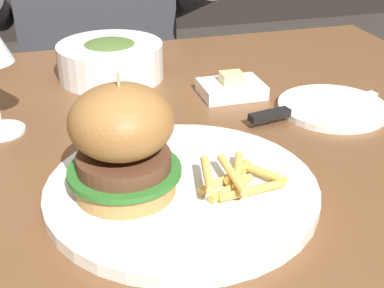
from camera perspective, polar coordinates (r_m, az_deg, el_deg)
name	(u,v)px	position (r m, az deg, el deg)	size (l,w,h in m)	color
dining_table	(133,197)	(0.76, -6.30, -5.67)	(1.13, 0.78, 0.74)	brown
main_plate	(182,189)	(0.57, -1.10, -4.87)	(0.29, 0.29, 0.01)	white
burger_sandwich	(123,141)	(0.53, -7.42, 0.28)	(0.12, 0.12, 0.13)	#B78447
fries_pile	(235,178)	(0.56, 4.66, -3.63)	(0.10, 0.08, 0.03)	#EABC5B
bread_plate	(332,107)	(0.80, 14.74, 3.81)	(0.16, 0.16, 0.01)	white
table_knife	(304,108)	(0.76, 11.90, 3.76)	(0.22, 0.05, 0.01)	silver
butter_dish	(231,88)	(0.82, 4.23, 6.01)	(0.09, 0.07, 0.04)	white
soup_bowl	(111,59)	(0.90, -8.68, 8.91)	(0.17, 0.17, 0.06)	white
diner_person	(99,80)	(1.39, -9.84, 6.70)	(0.51, 0.36, 1.18)	#282833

